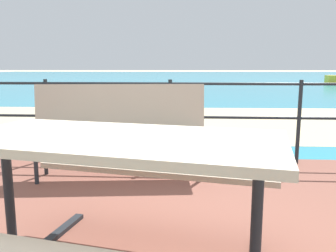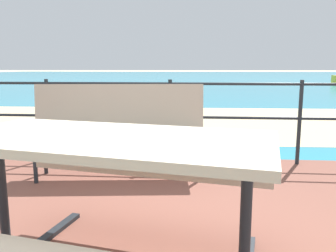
% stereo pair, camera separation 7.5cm
% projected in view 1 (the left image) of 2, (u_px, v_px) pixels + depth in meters
% --- Properties ---
extents(sea_water, '(90.00, 90.00, 0.01)m').
position_uv_depth(sea_water, '(189.00, 77.00, 41.08)').
color(sea_water, teal).
rests_on(sea_water, ground).
extents(beach_strip, '(54.10, 6.07, 0.01)m').
position_uv_depth(beach_strip, '(180.00, 121.00, 7.52)').
color(beach_strip, tan).
rests_on(beach_strip, ground).
extents(picnic_table, '(1.76, 1.68, 0.79)m').
position_uv_depth(picnic_table, '(120.00, 176.00, 1.63)').
color(picnic_table, '#BCAD93').
rests_on(picnic_table, patio_paving).
extents(park_bench, '(1.77, 0.61, 0.94)m').
position_uv_depth(park_bench, '(120.00, 122.00, 3.48)').
color(park_bench, tan).
rests_on(park_bench, patio_paving).
extents(railing_fence, '(5.94, 0.04, 0.97)m').
position_uv_depth(railing_fence, '(170.00, 109.00, 4.01)').
color(railing_fence, '#1E2328').
rests_on(railing_fence, patio_paving).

